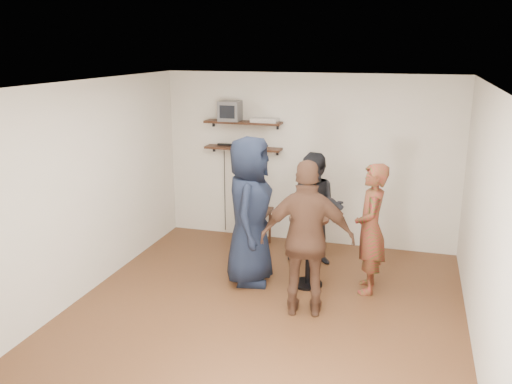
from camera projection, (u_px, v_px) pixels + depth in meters
room at (264, 205)px, 5.92m from camera, size 4.58×5.08×2.68m
shelf_upper at (243, 122)px, 8.25m from camera, size 1.20×0.25×0.04m
shelf_lower at (243, 148)px, 8.35m from camera, size 1.20×0.25×0.04m
crt_monitor at (230, 111)px, 8.26m from camera, size 0.32×0.30×0.30m
dvd_deck at (265, 120)px, 8.14m from camera, size 0.40×0.24×0.06m
radio at (245, 144)px, 8.32m from camera, size 0.22×0.10×0.10m
power_strip at (227, 145)px, 8.47m from camera, size 0.30×0.05×0.03m
side_table at (254, 216)px, 8.21m from camera, size 0.48×0.48×0.58m
vase_lilies at (254, 192)px, 8.11m from camera, size 0.19×0.19×0.89m
drinks_table at (308, 242)px, 6.83m from camera, size 0.50×0.50×0.91m
wine_glass_fl at (304, 207)px, 6.71m from camera, size 0.07×0.07×0.20m
wine_glass_fr at (315, 207)px, 6.65m from camera, size 0.07×0.07×0.22m
wine_glass_bl at (309, 204)px, 6.77m from camera, size 0.07×0.07×0.22m
wine_glass_br at (311, 207)px, 6.72m from camera, size 0.06×0.06×0.19m
person_plaid at (371, 229)px, 6.63m from camera, size 0.44×0.63×1.63m
person_dark at (316, 209)px, 7.49m from camera, size 0.81×0.65×1.59m
person_navy at (250, 211)px, 6.86m from camera, size 0.71×1.00×1.91m
person_brown at (307, 239)px, 6.03m from camera, size 1.11×0.61×1.80m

